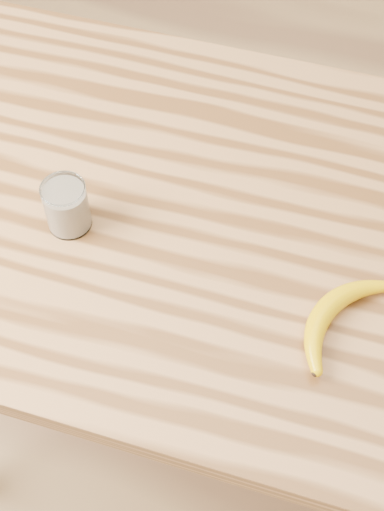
# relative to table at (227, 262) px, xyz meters

# --- Properties ---
(table) EXTENTS (1.20, 0.80, 0.90)m
(table) POSITION_rel_table_xyz_m (0.00, 0.00, 0.00)
(table) COLOR #9D6B3B
(table) RESTS_ON ground
(smoothie_glass) EXTENTS (0.07, 0.07, 0.09)m
(smoothie_glass) POSITION_rel_table_xyz_m (-0.24, -0.09, 0.17)
(smoothie_glass) COLOR white
(smoothie_glass) RESTS_ON table
(banana) EXTENTS (0.20, 0.28, 0.03)m
(banana) POSITION_rel_table_xyz_m (0.18, -0.13, 0.15)
(banana) COLOR #D2A400
(banana) RESTS_ON table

